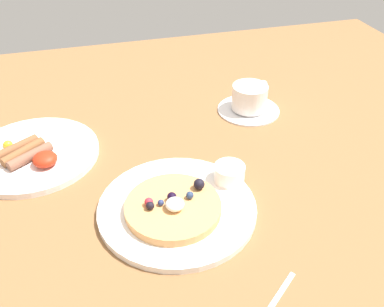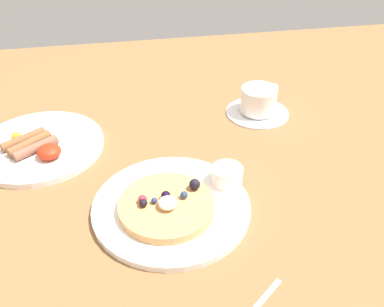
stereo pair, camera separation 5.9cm
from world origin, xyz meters
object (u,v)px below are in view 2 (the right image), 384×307
at_px(syrup_ramekin, 227,175).
at_px(coffee_cup, 259,99).
at_px(breakfast_plate, 40,146).
at_px(coffee_saucer, 257,112).
at_px(pancake_plate, 171,207).

xyz_separation_m(syrup_ramekin, coffee_cup, (0.14, 0.25, 0.01)).
bearing_deg(breakfast_plate, coffee_saucer, 6.57).
bearing_deg(coffee_cup, pancake_plate, -130.58).
distance_m(pancake_plate, breakfast_plate, 0.34).
height_order(pancake_plate, coffee_saucer, pancake_plate).
bearing_deg(pancake_plate, syrup_ramekin, 20.80).
height_order(breakfast_plate, coffee_cup, coffee_cup).
xyz_separation_m(breakfast_plate, coffee_saucer, (0.50, 0.06, -0.00)).
bearing_deg(coffee_cup, syrup_ramekin, -119.15).
relative_size(pancake_plate, breakfast_plate, 1.04).
bearing_deg(pancake_plate, breakfast_plate, 136.66).
relative_size(syrup_ramekin, coffee_saucer, 0.39).
bearing_deg(pancake_plate, coffee_cup, 49.42).
xyz_separation_m(syrup_ramekin, coffee_saucer, (0.14, 0.25, -0.02)).
bearing_deg(syrup_ramekin, breakfast_plate, 151.85).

